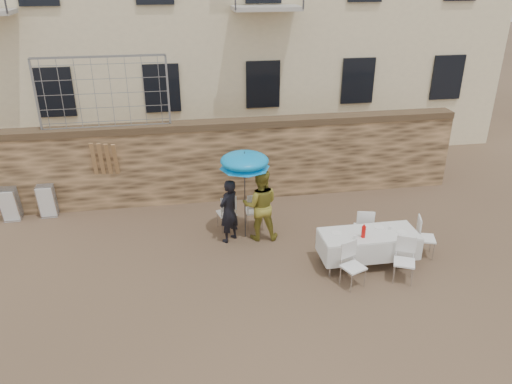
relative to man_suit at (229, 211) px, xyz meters
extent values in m
plane|color=brown|center=(0.18, -2.58, -0.78)|extent=(80.00, 80.00, 0.00)
cube|color=brown|center=(0.18, 2.42, 0.32)|extent=(13.00, 0.50, 2.20)
imported|color=black|center=(0.00, 0.00, 0.00)|extent=(0.67, 0.66, 1.56)
imported|color=gold|center=(0.75, 0.00, 0.10)|extent=(0.94, 0.77, 1.76)
cylinder|color=#3F3F44|center=(0.40, 0.10, 0.12)|extent=(0.03, 0.03, 1.81)
cone|color=#0884CD|center=(0.40, 0.10, 1.14)|extent=(1.17, 1.17, 0.22)
cube|color=silver|center=(2.87, -1.53, -0.03)|extent=(2.10, 0.85, 0.05)
cylinder|color=silver|center=(1.92, -1.87, -0.41)|extent=(0.04, 0.04, 0.74)
cylinder|color=silver|center=(3.82, -1.87, -0.41)|extent=(0.04, 0.04, 0.74)
cylinder|color=silver|center=(1.92, -1.18, -0.41)|extent=(0.04, 0.04, 0.74)
cylinder|color=silver|center=(3.82, -1.18, -0.41)|extent=(0.04, 0.04, 0.74)
cylinder|color=red|center=(2.67, -1.68, 0.12)|extent=(0.09, 0.09, 0.26)
camera|label=1|loc=(-1.11, -10.36, 5.31)|focal=35.00mm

